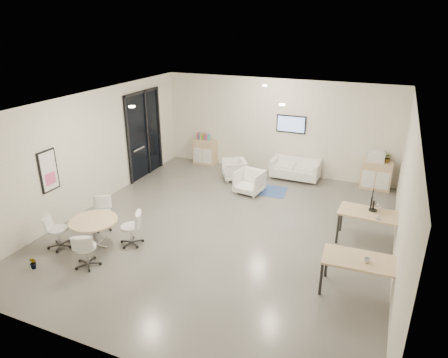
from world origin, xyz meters
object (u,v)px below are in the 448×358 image
Objects in this scene: sideboard_left at (205,152)px; desk_rear at (372,216)px; sideboard_right at (376,175)px; desk_front at (362,263)px; round_table at (94,223)px; loveseat at (295,170)px; armchair_left at (234,169)px; armchair_right at (249,181)px.

desk_rear is at bearing -30.33° from sideboard_left.
sideboard_left is at bearing 179.91° from sideboard_right.
sideboard_left reaches higher than desk_front.
sideboard_right is 5.62m from desk_front.
desk_rear reaches higher than round_table.
sideboard_right is at bearing 88.11° from desk_front.
round_table is at bearing -177.13° from desk_front.
round_table is at bearing -118.03° from loveseat.
desk_rear is at bearing 29.22° from armchair_left.
desk_front is (4.44, -4.61, 0.32)m from armchair_left.
loveseat is at bearing -2.71° from sideboard_left.
loveseat is at bearing -176.53° from sideboard_right.
armchair_left is 0.68× the size of round_table.
desk_front is at bearing -64.05° from loveseat.
desk_rear is (2.60, -3.36, 0.38)m from loveseat.
desk_front is 5.91m from round_table.
armchair_right is 4.89m from round_table.
loveseat is at bearing 112.64° from desk_front.
desk_rear is 1.02× the size of desk_front.
loveseat reaches higher than round_table.
sideboard_left is 6.98m from desk_rear.
loveseat is 4.27m from desk_rear.
armchair_right is 0.72× the size of round_table.
desk_front is at bearing -89.19° from sideboard_right.
sideboard_right reaches higher than armchair_right.
sideboard_right is at bearing -0.09° from sideboard_left.
sideboard_left is 3.05m from armchair_right.
sideboard_left is at bearing 149.86° from armchair_right.
sideboard_left reaches higher than armchair_right.
sideboard_left is 8.23m from desk_front.
sideboard_left reaches higher than loveseat.
sideboard_right is 1.14× the size of armchair_right.
desk_rear is (3.62, -1.65, 0.30)m from armchair_right.
desk_rear is (6.02, -3.52, 0.25)m from sideboard_left.
loveseat is at bearing 61.35° from round_table.
loveseat is 6.06m from desk_front.
loveseat is (3.42, -0.16, -0.13)m from sideboard_left.
armchair_left is at bearing 142.06° from armchair_right.
armchair_right is 0.52× the size of desk_front.
desk_front is (-0.02, -2.10, -0.01)m from desk_rear.
desk_front is at bearing -43.11° from sideboard_left.
loveseat is 6.88m from round_table.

